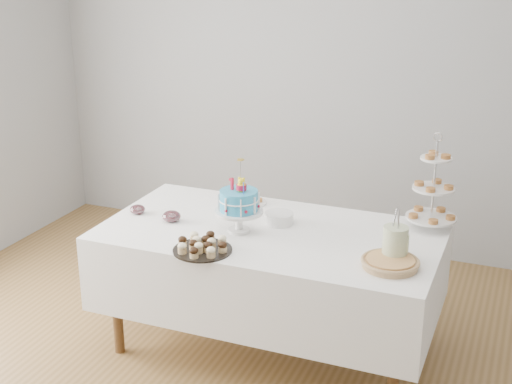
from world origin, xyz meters
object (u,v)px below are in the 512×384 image
at_px(tiered_stand, 434,189).
at_px(plate_stack, 279,218).
at_px(jam_bowl_a, 172,216).
at_px(jam_bowl_b, 138,210).
at_px(utensil_pitcher, 395,243).
at_px(table, 270,267).
at_px(pie, 390,262).
at_px(pastry_plate, 249,201).
at_px(birthday_cake, 239,213).
at_px(cupcake_tray, 202,245).

xyz_separation_m(tiered_stand, plate_stack, (-0.83, -0.27, -0.20)).
relative_size(plate_stack, jam_bowl_a, 1.55).
xyz_separation_m(jam_bowl_b, utensil_pitcher, (1.58, -0.10, 0.08)).
distance_m(table, plate_stack, 0.29).
relative_size(jam_bowl_b, utensil_pitcher, 0.32).
height_order(tiered_stand, jam_bowl_b, tiered_stand).
bearing_deg(pie, jam_bowl_b, 173.63).
bearing_deg(plate_stack, tiered_stand, 17.90).
distance_m(jam_bowl_b, utensil_pitcher, 1.58).
bearing_deg(utensil_pitcher, pie, -81.28).
relative_size(pastry_plate, jam_bowl_a, 2.01).
bearing_deg(jam_bowl_a, utensil_pitcher, -2.59).
bearing_deg(pie, birthday_cake, 170.65).
bearing_deg(table, birthday_cake, -153.63).
height_order(birthday_cake, plate_stack, birthday_cake).
relative_size(cupcake_tray, utensil_pitcher, 1.10).
relative_size(birthday_cake, jam_bowl_b, 4.54).
distance_m(table, jam_bowl_b, 0.88).
xyz_separation_m(tiered_stand, pastry_plate, (-1.12, -0.02, -0.22)).
relative_size(birthday_cake, utensil_pitcher, 1.45).
height_order(birthday_cake, jam_bowl_a, birthday_cake).
bearing_deg(tiered_stand, plate_stack, -162.10).
xyz_separation_m(cupcake_tray, tiered_stand, (1.07, 0.79, 0.20)).
height_order(birthday_cake, jam_bowl_b, birthday_cake).
xyz_separation_m(table, utensil_pitcher, (0.74, -0.14, 0.33)).
xyz_separation_m(table, cupcake_tray, (-0.23, -0.40, 0.26)).
xyz_separation_m(jam_bowl_a, jam_bowl_b, (-0.25, 0.03, -0.00)).
distance_m(tiered_stand, jam_bowl_a, 1.52).
distance_m(table, pie, 0.81).
bearing_deg(pastry_plate, pie, -30.31).
distance_m(pastry_plate, utensil_pitcher, 1.15).
distance_m(table, jam_bowl_a, 0.65).
bearing_deg(table, tiered_stand, 24.88).
height_order(table, jam_bowl_b, jam_bowl_b).
height_order(tiered_stand, plate_stack, tiered_stand).
xyz_separation_m(cupcake_tray, pie, (0.97, 0.17, -0.01)).
height_order(cupcake_tray, pastry_plate, cupcake_tray).
distance_m(cupcake_tray, utensil_pitcher, 1.01).
relative_size(birthday_cake, plate_stack, 2.49).
bearing_deg(plate_stack, table, -94.53).
bearing_deg(tiered_stand, utensil_pitcher, -100.60).
bearing_deg(pie, plate_stack, 154.45).
distance_m(birthday_cake, cupcake_tray, 0.34).
distance_m(birthday_cake, jam_bowl_a, 0.44).
distance_m(cupcake_tray, tiered_stand, 1.35).
distance_m(table, tiered_stand, 1.04).
relative_size(tiered_stand, jam_bowl_b, 6.10).
height_order(plate_stack, jam_bowl_a, plate_stack).
distance_m(birthday_cake, utensil_pitcher, 0.90).
distance_m(jam_bowl_a, jam_bowl_b, 0.25).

